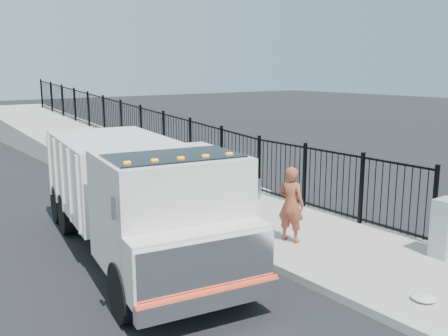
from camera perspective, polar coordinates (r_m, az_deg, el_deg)
ground at (r=10.99m, az=3.45°, el=-10.25°), size 120.00×120.00×0.00m
sidewalk at (r=11.06m, az=18.15°, el=-10.34°), size 3.55×12.00×0.12m
curb at (r=9.65m, az=11.33°, el=-13.14°), size 0.30×12.00×0.16m
ramp at (r=25.67m, az=-16.32°, el=1.82°), size 3.95×24.06×3.19m
iron_fence at (r=22.47m, az=-9.42°, el=3.15°), size 0.10×28.00×1.80m
truck at (r=10.79m, az=-10.04°, el=-2.62°), size 3.61×7.92×2.61m
worker at (r=11.49m, az=7.65°, el=-4.13°), size 0.60×0.74×1.75m
utility_cabinet at (r=11.53m, az=23.97°, el=-6.29°), size 0.55×0.40×1.25m
debris at (r=9.49m, az=21.85°, el=-13.57°), size 0.43×0.43×0.11m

